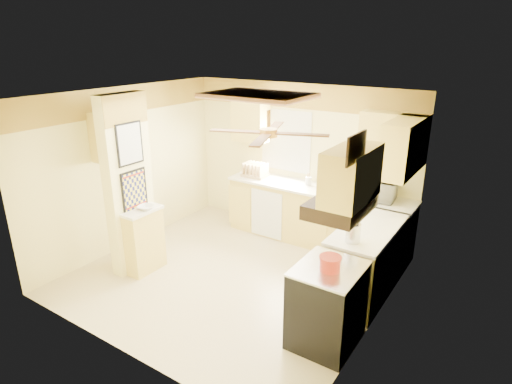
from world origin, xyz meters
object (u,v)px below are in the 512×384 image
Objects in this scene: microwave at (376,189)px; dutch_oven at (330,263)px; kettle at (353,232)px; stove at (327,305)px; bowl at (146,207)px.

dutch_oven is (0.27, -2.21, -0.10)m from microwave.
microwave is 1.53m from kettle.
microwave is 2.23m from dutch_oven.
dutch_oven is at bearing -64.40° from stove.
dutch_oven is at bearing 93.35° from microwave.
microwave reaches higher than stove.
stove is at bearing -89.40° from kettle.
kettle is (2.75, 0.61, 0.10)m from bowl.
kettle reaches higher than dutch_oven.
stove is 0.54m from dutch_oven.
kettle reaches higher than stove.
dutch_oven is at bearing -87.62° from kettle.
microwave is at bearing 97.08° from dutch_oven.
stove is at bearing -0.84° from bowl.
dutch_oven reaches higher than stove.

